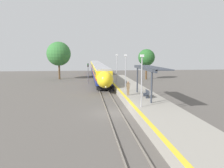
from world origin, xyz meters
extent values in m
plane|color=#56514C|center=(0.00, 0.00, 0.00)|extent=(120.00, 120.00, 0.00)
cube|color=slate|center=(-0.72, 0.00, 0.07)|extent=(0.08, 90.00, 0.15)
cube|color=slate|center=(0.72, 0.00, 0.07)|extent=(0.08, 90.00, 0.15)
cube|color=black|center=(0.00, 24.10, 0.63)|extent=(2.41, 20.94, 0.83)
cube|color=navy|center=(0.00, 24.10, 1.47)|extent=(2.74, 22.76, 0.85)
cube|color=red|center=(0.00, 24.10, 2.05)|extent=(2.75, 22.76, 0.29)
cube|color=yellow|center=(0.00, 24.10, 2.84)|extent=(2.74, 22.76, 1.29)
cube|color=black|center=(0.00, 24.10, 2.78)|extent=(2.76, 20.94, 0.71)
cube|color=#9E9EA3|center=(0.00, 24.10, 3.64)|extent=(2.46, 22.76, 0.30)
cylinder|color=black|center=(-0.72, 15.95, 0.44)|extent=(0.12, 0.88, 0.88)
cylinder|color=black|center=(0.72, 15.95, 0.44)|extent=(0.12, 0.88, 0.88)
cylinder|color=black|center=(-0.72, 18.15, 0.44)|extent=(0.12, 0.88, 0.88)
cylinder|color=black|center=(0.72, 18.15, 0.44)|extent=(0.12, 0.88, 0.88)
cylinder|color=black|center=(-0.72, 30.06, 0.44)|extent=(0.12, 0.88, 0.88)
cylinder|color=black|center=(0.72, 30.06, 0.44)|extent=(0.12, 0.88, 0.88)
cylinder|color=black|center=(-0.72, 32.26, 0.44)|extent=(0.12, 0.88, 0.88)
cylinder|color=black|center=(0.72, 32.26, 0.44)|extent=(0.12, 0.88, 0.88)
ellipsoid|color=yellow|center=(0.00, 11.46, 2.27)|extent=(2.63, 3.78, 2.69)
ellipsoid|color=black|center=(0.00, 10.99, 2.71)|extent=(1.92, 2.20, 1.37)
sphere|color=#F9F4CC|center=(0.00, 10.05, 1.30)|extent=(0.24, 0.24, 0.24)
cube|color=black|center=(0.00, 47.66, 0.63)|extent=(2.41, 20.94, 0.83)
cube|color=navy|center=(0.00, 47.66, 1.47)|extent=(2.74, 22.76, 0.85)
cube|color=red|center=(0.00, 47.66, 2.05)|extent=(2.75, 22.76, 0.29)
cube|color=yellow|center=(0.00, 47.66, 2.84)|extent=(2.74, 22.76, 1.29)
cube|color=black|center=(0.00, 47.66, 2.78)|extent=(2.76, 20.94, 0.71)
cube|color=#9E9EA3|center=(0.00, 47.66, 3.64)|extent=(2.46, 22.76, 0.30)
cylinder|color=black|center=(-0.72, 39.51, 0.44)|extent=(0.12, 0.88, 0.88)
cylinder|color=black|center=(0.72, 39.51, 0.44)|extent=(0.12, 0.88, 0.88)
cylinder|color=black|center=(-0.72, 41.71, 0.44)|extent=(0.12, 0.88, 0.88)
cylinder|color=black|center=(0.72, 41.71, 0.44)|extent=(0.12, 0.88, 0.88)
cylinder|color=black|center=(-0.72, 53.62, 0.44)|extent=(0.12, 0.88, 0.88)
cylinder|color=black|center=(0.72, 53.62, 0.44)|extent=(0.12, 0.88, 0.88)
cylinder|color=black|center=(-0.72, 55.82, 0.44)|extent=(0.12, 0.88, 0.88)
cylinder|color=black|center=(0.72, 55.82, 0.44)|extent=(0.12, 0.88, 0.88)
cube|color=gray|center=(4.08, 0.00, 0.48)|extent=(4.68, 64.00, 0.95)
cube|color=yellow|center=(1.94, 0.00, 0.96)|extent=(0.40, 64.00, 0.01)
cube|color=#2D333D|center=(4.36, 2.60, 1.16)|extent=(0.36, 0.06, 0.42)
cube|color=#2D333D|center=(4.36, 3.84, 1.16)|extent=(0.36, 0.06, 0.42)
cube|color=#2D333D|center=(4.36, 3.22, 1.39)|extent=(0.44, 1.66, 0.03)
cube|color=#2D333D|center=(4.56, 3.22, 1.62)|extent=(0.04, 1.66, 0.44)
cube|color=#7F6647|center=(2.45, 4.85, 1.39)|extent=(0.28, 0.20, 0.87)
cube|color=#7F6647|center=(2.45, 4.85, 2.17)|extent=(0.36, 0.22, 0.69)
sphere|color=#936B4C|center=(2.45, 4.85, 2.63)|extent=(0.24, 0.24, 0.24)
cylinder|color=#59595E|center=(-2.56, 23.87, 1.77)|extent=(0.14, 0.14, 3.55)
cube|color=black|center=(-2.56, 23.87, 3.90)|extent=(0.28, 0.20, 0.70)
sphere|color=#1ED833|center=(-2.56, 23.76, 4.07)|extent=(0.14, 0.14, 0.14)
sphere|color=#330A0A|center=(-2.56, 23.76, 3.73)|extent=(0.14, 0.14, 0.14)
cylinder|color=#9E9EA3|center=(2.59, -1.48, 3.45)|extent=(0.12, 0.12, 5.00)
cube|color=silver|center=(2.59, -1.48, 6.07)|extent=(0.36, 0.20, 0.24)
cylinder|color=#9E9EA3|center=(2.59, 7.65, 3.45)|extent=(0.12, 0.12, 5.00)
cube|color=silver|center=(2.59, 7.65, 6.07)|extent=(0.36, 0.20, 0.24)
cylinder|color=#9E9EA3|center=(2.59, 16.79, 3.45)|extent=(0.12, 0.12, 5.00)
cube|color=silver|center=(2.59, 16.79, 6.07)|extent=(0.36, 0.20, 0.24)
cylinder|color=#333842|center=(4.11, 0.14, 2.67)|extent=(0.20, 0.20, 3.45)
cylinder|color=#333842|center=(4.11, 6.86, 2.67)|extent=(0.20, 0.20, 3.45)
cube|color=#333842|center=(4.11, 3.50, 4.50)|extent=(0.24, 9.72, 0.36)
cube|color=#333842|center=(5.01, 3.50, 4.62)|extent=(2.00, 9.72, 0.10)
cylinder|color=brown|center=(-9.60, 32.55, 1.97)|extent=(0.44, 0.44, 3.95)
sphere|color=#337033|center=(-9.60, 32.55, 6.28)|extent=(5.84, 5.84, 5.84)
cylinder|color=brown|center=(11.76, 30.04, 1.88)|extent=(0.44, 0.44, 3.77)
sphere|color=#286028|center=(11.76, 30.04, 5.39)|extent=(4.07, 4.07, 4.07)
camera|label=1|loc=(-2.77, -22.43, 6.24)|focal=35.00mm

